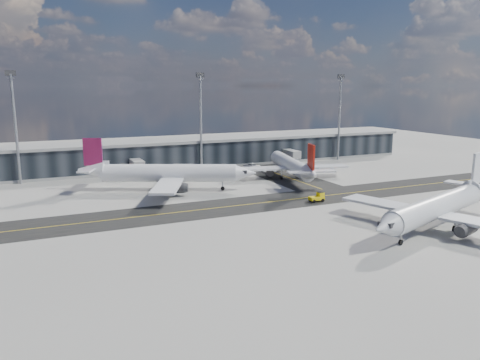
{
  "coord_description": "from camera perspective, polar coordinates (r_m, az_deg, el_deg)",
  "views": [
    {
      "loc": [
        -46.69,
        -84.37,
        25.06
      ],
      "look_at": [
        -5.9,
        6.39,
        5.0
      ],
      "focal_mm": 35.0,
      "sensor_mm": 36.0,
      "label": 1
    }
  ],
  "objects": [
    {
      "name": "airliner_near",
      "position": [
        90.22,
        23.0,
        -3.02
      ],
      "size": [
        39.9,
        34.45,
        12.14
      ],
      "rotation": [
        0.0,
        0.0,
        1.9
      ],
      "color": "silver",
      "rests_on": "ground"
    },
    {
      "name": "baggage_tug",
      "position": [
        104.3,
        9.46,
        -2.07
      ],
      "size": [
        3.37,
        1.76,
        2.1
      ],
      "rotation": [
        0.0,
        0.0,
        -1.56
      ],
      "color": "yellow",
      "rests_on": "ground"
    },
    {
      "name": "service_van",
      "position": [
        144.56,
        1.53,
        1.75
      ],
      "size": [
        4.85,
        6.59,
        1.66
      ],
      "primitive_type": "imported",
      "rotation": [
        0.0,
        0.0,
        0.39
      ],
      "color": "white",
      "rests_on": "ground"
    },
    {
      "name": "ground",
      "position": [
        99.63,
        4.61,
        -3.21
      ],
      "size": [
        300.0,
        300.0,
        0.0
      ],
      "primitive_type": "plane",
      "color": "gray",
      "rests_on": "ground"
    },
    {
      "name": "airliner_redtail",
      "position": [
        128.25,
        6.29,
        1.78
      ],
      "size": [
        33.03,
        38.43,
        11.49
      ],
      "rotation": [
        0.0,
        0.0,
        -0.24
      ],
      "color": "white",
      "rests_on": "ground"
    },
    {
      "name": "floodlight_masts",
      "position": [
        140.68,
        -4.8,
        7.51
      ],
      "size": [
        102.5,
        0.7,
        28.9
      ],
      "color": "gray",
      "rests_on": "ground"
    },
    {
      "name": "terminal_concourse",
      "position": [
        148.42,
        -5.61,
        3.22
      ],
      "size": [
        152.0,
        19.8,
        8.8
      ],
      "color": "black",
      "rests_on": "ground"
    },
    {
      "name": "airliner_af",
      "position": [
        114.9,
        -8.93,
        0.82
      ],
      "size": [
        41.25,
        35.6,
        12.82
      ],
      "rotation": [
        0.0,
        0.0,
        -2.0
      ],
      "color": "white",
      "rests_on": "ground"
    },
    {
      "name": "taxiway_lanes",
      "position": [
        110.6,
        3.72,
        -1.72
      ],
      "size": [
        180.0,
        63.0,
        0.03
      ],
      "color": "black",
      "rests_on": "ground"
    }
  ]
}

